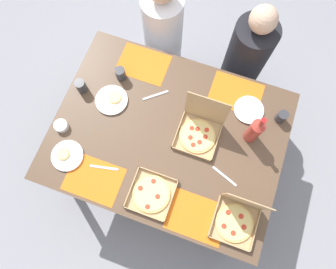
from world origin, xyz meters
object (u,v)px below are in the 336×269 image
at_px(plate_far_left, 249,110).
at_px(pizza_box_center, 199,130).
at_px(diner_left_seat, 163,38).
at_px(diner_right_seat, 243,63).
at_px(pizza_box_corner_left, 151,194).
at_px(soda_bottle, 255,130).
at_px(plate_near_right, 112,100).
at_px(pizza_box_corner_right, 237,218).
at_px(condiment_bowl, 61,126).
at_px(cup_red, 81,86).
at_px(cup_clear_right, 281,117).
at_px(cup_clear_left, 121,74).
at_px(plate_far_right, 67,155).

bearing_deg(plate_far_left, pizza_box_center, -136.07).
height_order(diner_left_seat, diner_right_seat, diner_left_seat).
bearing_deg(pizza_box_corner_left, diner_right_seat, 75.96).
bearing_deg(soda_bottle, plate_near_right, -175.83).
bearing_deg(plate_near_right, pizza_box_center, -1.45).
height_order(pizza_box_corner_left, diner_right_seat, diner_right_seat).
height_order(pizza_box_corner_right, soda_bottle, soda_bottle).
height_order(condiment_bowl, diner_left_seat, diner_left_seat).
bearing_deg(plate_near_right, pizza_box_corner_left, -46.43).
height_order(pizza_box_corner_right, cup_red, pizza_box_corner_right).
distance_m(pizza_box_corner_right, diner_left_seat, 1.57).
bearing_deg(pizza_box_corner_left, diner_left_seat, 106.92).
bearing_deg(cup_clear_right, pizza_box_corner_left, -129.98).
bearing_deg(diner_left_seat, pizza_box_corner_left, -73.08).
bearing_deg(diner_left_seat, soda_bottle, -37.99).
distance_m(pizza_box_corner_left, pizza_box_center, 0.52).
bearing_deg(pizza_box_corner_right, pizza_box_corner_left, -176.21).
bearing_deg(pizza_box_center, diner_left_seat, 125.11).
bearing_deg(plate_near_right, cup_red, 177.49).
xyz_separation_m(cup_clear_right, cup_clear_left, (-1.14, -0.07, 0.00)).
height_order(pizza_box_corner_left, cup_clear_right, cup_clear_right).
bearing_deg(cup_red, plate_far_right, -77.78).
relative_size(pizza_box_center, cup_clear_right, 3.58).
distance_m(pizza_box_corner_right, cup_clear_left, 1.23).
relative_size(pizza_box_corner_left, cup_red, 2.74).
relative_size(plate_far_right, plate_far_left, 1.02).
height_order(cup_red, condiment_bowl, cup_red).
bearing_deg(cup_clear_left, cup_clear_right, 3.40).
height_order(pizza_box_corner_left, plate_near_right, pizza_box_corner_left).
bearing_deg(diner_right_seat, plate_far_right, -127.30).
relative_size(cup_clear_right, condiment_bowl, 0.96).
bearing_deg(cup_clear_left, condiment_bowl, -115.99).
height_order(plate_far_right, plate_near_right, same).
relative_size(plate_far_right, soda_bottle, 0.66).
xyz_separation_m(cup_red, diner_right_seat, (1.03, 0.74, -0.29)).
xyz_separation_m(plate_near_right, diner_right_seat, (0.80, 0.75, -0.25)).
relative_size(condiment_bowl, diner_left_seat, 0.08).
bearing_deg(pizza_box_center, cup_clear_right, 29.36).
relative_size(soda_bottle, cup_red, 3.25).
xyz_separation_m(plate_far_right, cup_clear_left, (0.12, 0.66, 0.04)).
bearing_deg(diner_left_seat, cup_clear_right, -25.49).
xyz_separation_m(plate_near_right, cup_red, (-0.23, 0.01, 0.04)).
height_order(pizza_box_corner_left, plate_far_right, pizza_box_corner_left).
bearing_deg(cup_clear_left, plate_far_right, -100.12).
height_order(pizza_box_corner_right, condiment_bowl, pizza_box_corner_right).
bearing_deg(plate_far_right, plate_near_right, 74.98).
relative_size(cup_clear_left, diner_left_seat, 0.08).
distance_m(plate_far_left, cup_red, 1.17).
relative_size(plate_near_right, diner_right_seat, 0.20).
bearing_deg(condiment_bowl, plate_far_right, -55.18).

